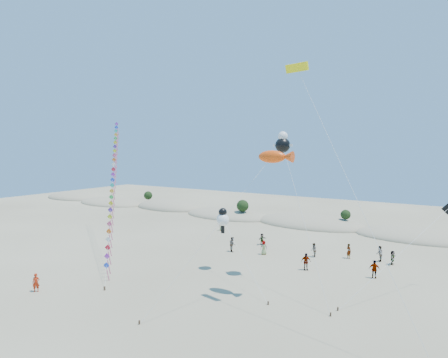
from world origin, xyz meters
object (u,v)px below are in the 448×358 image
kite_train (113,178)px  fish_kite (275,157)px  parafoil_kite (300,74)px  flyer_foreground (36,283)px

kite_train → fish_kite: (24.77, -4.16, 3.16)m
kite_train → parafoil_kite: (27.24, -5.24, 9.64)m
fish_kite → parafoil_kite: size_ratio=0.65×
fish_kite → flyer_foreground: fish_kite is taller
fish_kite → flyer_foreground: 24.25m
fish_kite → parafoil_kite: (2.47, -1.08, 6.48)m
parafoil_kite → flyer_foreground: size_ratio=11.70×
kite_train → flyer_foreground: size_ratio=12.52×
flyer_foreground → parafoil_kite: bearing=-24.2°
kite_train → fish_kite: bearing=-9.5°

